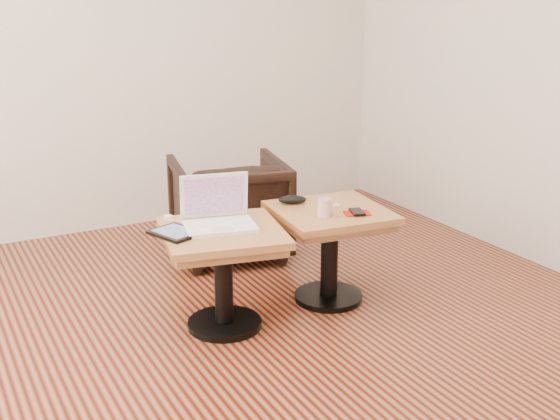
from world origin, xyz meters
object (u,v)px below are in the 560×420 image
armchair (229,207)px  side_table_right (330,232)px  laptop (218,216)px  side_table_left (223,254)px  striped_cup (325,207)px

armchair → side_table_right: bearing=114.1°
laptop → armchair: 0.99m
side_table_left → armchair: (0.44, 0.91, -0.07)m
side_table_right → armchair: armchair is taller
side_table_left → laptop: size_ratio=1.74×
laptop → armchair: bearing=74.8°
side_table_left → armchair: armchair is taller
side_table_right → laptop: bearing=-176.5°
side_table_right → armchair: (-0.19, 0.88, -0.07)m
side_table_left → laptop: laptop is taller
side_table_left → armchair: bearing=75.9°
side_table_right → armchair: size_ratio=0.90×
striped_cup → side_table_right: bearing=43.8°
side_table_left → side_table_right: size_ratio=1.07×
side_table_right → striped_cup: size_ratio=6.61×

